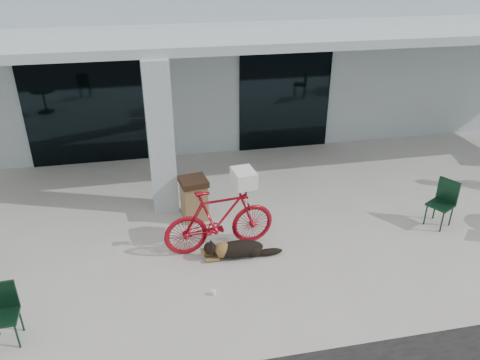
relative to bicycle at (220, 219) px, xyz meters
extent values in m
plane|color=#B3B0A9|center=(0.62, -0.67, -0.60)|extent=(80.00, 80.00, 0.00)
cube|color=#A2AEB7|center=(0.62, 7.83, 1.65)|extent=(22.00, 7.00, 4.50)
cube|color=black|center=(-2.58, 4.31, 0.75)|extent=(2.80, 0.06, 2.70)
cube|color=black|center=(2.42, 4.31, 0.75)|extent=(2.40, 0.06, 2.70)
cube|color=#A2AEB7|center=(-0.88, 1.63, 0.96)|extent=(0.50, 0.50, 3.12)
cube|color=#A2AEB7|center=(0.62, 2.93, 2.61)|extent=(22.00, 2.80, 0.18)
imported|color=maroon|center=(0.00, 0.00, 0.00)|extent=(2.07, 0.81, 1.21)
cube|color=white|center=(0.45, 0.05, 0.75)|extent=(0.41, 0.52, 0.29)
cylinder|color=white|center=(-0.31, -1.25, -0.56)|extent=(0.09, 0.09, 0.09)
camera|label=1|loc=(-1.04, -6.98, 4.37)|focal=35.00mm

